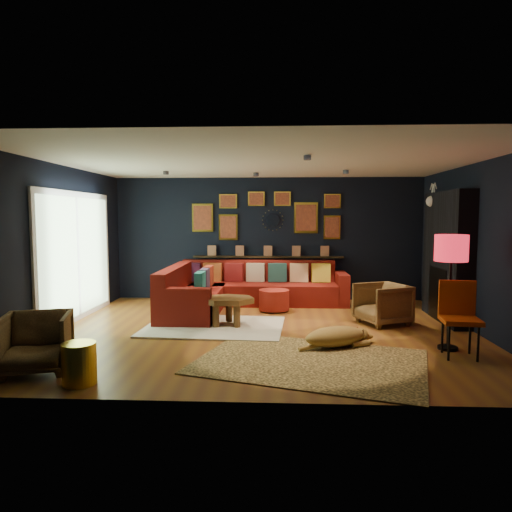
{
  "coord_description": "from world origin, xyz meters",
  "views": [
    {
      "loc": [
        0.22,
        -6.98,
        1.78
      ],
      "look_at": [
        -0.14,
        0.3,
        1.15
      ],
      "focal_mm": 32.0,
      "sensor_mm": 36.0,
      "label": 1
    }
  ],
  "objects_px": {
    "orange_chair": "(459,312)",
    "floor_lamp": "(451,253)",
    "armchair_left": "(36,340)",
    "dog": "(335,333)",
    "coffee_table": "(227,303)",
    "pouf": "(274,300)",
    "gold_stool": "(79,363)",
    "armchair_right": "(382,302)",
    "sectional": "(235,291)"
  },
  "relations": [
    {
      "from": "orange_chair",
      "to": "floor_lamp",
      "type": "xyz_separation_m",
      "value": [
        -0.03,
        0.26,
        0.73
      ]
    },
    {
      "from": "armchair_left",
      "to": "dog",
      "type": "distance_m",
      "value": 3.73
    },
    {
      "from": "coffee_table",
      "to": "pouf",
      "type": "distance_m",
      "value": 1.45
    },
    {
      "from": "pouf",
      "to": "floor_lamp",
      "type": "distance_m",
      "value": 3.51
    },
    {
      "from": "coffee_table",
      "to": "gold_stool",
      "type": "distance_m",
      "value": 2.92
    },
    {
      "from": "armchair_right",
      "to": "gold_stool",
      "type": "bearing_deg",
      "value": -76.28
    },
    {
      "from": "armchair_right",
      "to": "floor_lamp",
      "type": "bearing_deg",
      "value": -1.62
    },
    {
      "from": "sectional",
      "to": "armchair_left",
      "type": "height_order",
      "value": "sectional"
    },
    {
      "from": "armchair_right",
      "to": "armchair_left",
      "type": "bearing_deg",
      "value": -83.85
    },
    {
      "from": "sectional",
      "to": "pouf",
      "type": "height_order",
      "value": "sectional"
    },
    {
      "from": "coffee_table",
      "to": "orange_chair",
      "type": "relative_size",
      "value": 0.97
    },
    {
      "from": "armchair_left",
      "to": "orange_chair",
      "type": "xyz_separation_m",
      "value": [
        5.08,
        0.87,
        0.19
      ]
    },
    {
      "from": "sectional",
      "to": "pouf",
      "type": "bearing_deg",
      "value": -22.13
    },
    {
      "from": "armchair_right",
      "to": "orange_chair",
      "type": "bearing_deg",
      "value": -3.82
    },
    {
      "from": "coffee_table",
      "to": "dog",
      "type": "bearing_deg",
      "value": -35.08
    },
    {
      "from": "sectional",
      "to": "dog",
      "type": "bearing_deg",
      "value": -58.84
    },
    {
      "from": "orange_chair",
      "to": "pouf",
      "type": "bearing_deg",
      "value": 138.81
    },
    {
      "from": "pouf",
      "to": "dog",
      "type": "bearing_deg",
      "value": -70.08
    },
    {
      "from": "coffee_table",
      "to": "gold_stool",
      "type": "relative_size",
      "value": 2.08
    },
    {
      "from": "orange_chair",
      "to": "dog",
      "type": "bearing_deg",
      "value": 176.77
    },
    {
      "from": "sectional",
      "to": "floor_lamp",
      "type": "xyz_separation_m",
      "value": [
        3.11,
        -2.68,
        0.97
      ]
    },
    {
      "from": "armchair_left",
      "to": "gold_stool",
      "type": "xyz_separation_m",
      "value": [
        0.66,
        -0.35,
        -0.15
      ]
    },
    {
      "from": "floor_lamp",
      "to": "pouf",
      "type": "bearing_deg",
      "value": 134.84
    },
    {
      "from": "sectional",
      "to": "pouf",
      "type": "distance_m",
      "value": 0.83
    },
    {
      "from": "sectional",
      "to": "gold_stool",
      "type": "xyz_separation_m",
      "value": [
        -1.28,
        -4.16,
        -0.1
      ]
    },
    {
      "from": "sectional",
      "to": "orange_chair",
      "type": "bearing_deg",
      "value": -43.03
    },
    {
      "from": "coffee_table",
      "to": "dog",
      "type": "height_order",
      "value": "coffee_table"
    },
    {
      "from": "armchair_right",
      "to": "dog",
      "type": "xyz_separation_m",
      "value": [
        -0.94,
        -1.4,
        -0.17
      ]
    },
    {
      "from": "gold_stool",
      "to": "orange_chair",
      "type": "bearing_deg",
      "value": 15.49
    },
    {
      "from": "armchair_right",
      "to": "dog",
      "type": "relative_size",
      "value": 0.62
    },
    {
      "from": "orange_chair",
      "to": "floor_lamp",
      "type": "bearing_deg",
      "value": 102.99
    },
    {
      "from": "coffee_table",
      "to": "orange_chair",
      "type": "bearing_deg",
      "value": -23.92
    },
    {
      "from": "armchair_left",
      "to": "dog",
      "type": "bearing_deg",
      "value": 1.02
    },
    {
      "from": "sectional",
      "to": "coffee_table",
      "type": "xyz_separation_m",
      "value": [
        0.01,
        -1.55,
        0.06
      ]
    },
    {
      "from": "coffee_table",
      "to": "armchair_right",
      "type": "relative_size",
      "value": 1.24
    },
    {
      "from": "sectional",
      "to": "gold_stool",
      "type": "height_order",
      "value": "sectional"
    },
    {
      "from": "coffee_table",
      "to": "sectional",
      "type": "bearing_deg",
      "value": 90.53
    },
    {
      "from": "floor_lamp",
      "to": "dog",
      "type": "distance_m",
      "value": 1.85
    },
    {
      "from": "sectional",
      "to": "armchair_left",
      "type": "relative_size",
      "value": 4.58
    },
    {
      "from": "pouf",
      "to": "dog",
      "type": "xyz_separation_m",
      "value": [
        0.86,
        -2.36,
        -0.01
      ]
    },
    {
      "from": "gold_stool",
      "to": "armchair_right",
      "type": "bearing_deg",
      "value": 37.03
    },
    {
      "from": "armchair_right",
      "to": "dog",
      "type": "distance_m",
      "value": 1.7
    },
    {
      "from": "orange_chair",
      "to": "floor_lamp",
      "type": "relative_size",
      "value": 0.62
    },
    {
      "from": "floor_lamp",
      "to": "dog",
      "type": "relative_size",
      "value": 1.28
    },
    {
      "from": "sectional",
      "to": "floor_lamp",
      "type": "relative_size",
      "value": 2.21
    },
    {
      "from": "armchair_left",
      "to": "orange_chair",
      "type": "height_order",
      "value": "orange_chair"
    },
    {
      "from": "orange_chair",
      "to": "dog",
      "type": "relative_size",
      "value": 0.8
    },
    {
      "from": "sectional",
      "to": "gold_stool",
      "type": "distance_m",
      "value": 4.35
    },
    {
      "from": "floor_lamp",
      "to": "dog",
      "type": "height_order",
      "value": "floor_lamp"
    },
    {
      "from": "armchair_right",
      "to": "floor_lamp",
      "type": "xyz_separation_m",
      "value": [
        0.56,
        -1.41,
        0.92
      ]
    }
  ]
}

